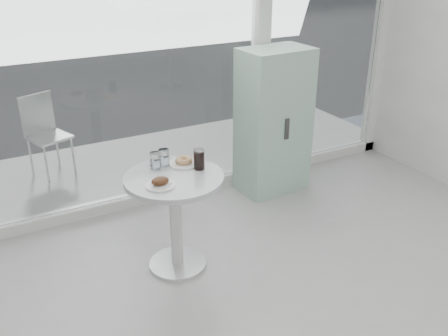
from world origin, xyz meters
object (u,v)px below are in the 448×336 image
patio_chair (45,130)px  water_tumbler_b (164,158)px  mint_cabinet (273,122)px  main_table (175,203)px  plate_donut (184,162)px  water_tumbler_a (155,162)px  cola_glass (199,160)px  plate_fritter (161,183)px

patio_chair → water_tumbler_b: (0.56, -1.90, 0.30)m
water_tumbler_b → mint_cabinet: bearing=23.1°
main_table → water_tumbler_b: size_ratio=6.06×
patio_chair → water_tumbler_b: water_tumbler_b is taller
main_table → plate_donut: plate_donut is taller
patio_chair → water_tumbler_a: bearing=-95.9°
main_table → cola_glass: cola_glass is taller
patio_chair → water_tumbler_b: 2.00m
mint_cabinet → cola_glass: 1.39m
cola_glass → plate_fritter: bearing=-160.0°
mint_cabinet → plate_fritter: 1.76m
main_table → water_tumbler_b: water_tumbler_b is taller
patio_chair → plate_donut: 2.09m
plate_fritter → cola_glass: (0.35, 0.13, 0.05)m
mint_cabinet → cola_glass: mint_cabinet is taller
plate_fritter → water_tumbler_a: bearing=75.8°
main_table → mint_cabinet: size_ratio=0.55×
water_tumbler_b → cola_glass: 0.27m
main_table → plate_fritter: (-0.14, -0.10, 0.25)m
main_table → patio_chair: bearing=104.6°
plate_donut → water_tumbler_b: water_tumbler_b is taller
main_table → mint_cabinet: bearing=29.8°
water_tumbler_a → patio_chair: bearing=104.1°
plate_fritter → cola_glass: cola_glass is taller
plate_donut → plate_fritter: bearing=-138.3°
cola_glass → water_tumbler_a: bearing=150.7°
patio_chair → water_tumbler_a: 2.00m
patio_chair → plate_donut: patio_chair is taller
mint_cabinet → patio_chair: 2.34m
plate_donut → water_tumbler_a: water_tumbler_a is taller
plate_donut → water_tumbler_a: bearing=171.8°
patio_chair → main_table: bearing=-95.4°
main_table → mint_cabinet: 1.59m
main_table → plate_donut: size_ratio=3.44×
main_table → plate_fritter: plate_fritter is taller
water_tumbler_a → cola_glass: cola_glass is taller
main_table → plate_fritter: bearing=-143.7°
mint_cabinet → cola_glass: bearing=-149.8°
mint_cabinet → patio_chair: bearing=142.5°
patio_chair → cola_glass: 2.24m
water_tumbler_a → cola_glass: 0.32m
water_tumbler_a → plate_donut: bearing=-8.2°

